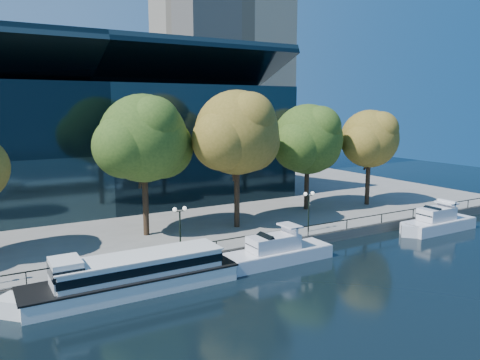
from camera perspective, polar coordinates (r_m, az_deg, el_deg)
ground at (r=38.40m, az=-0.60°, el=-11.44°), size 160.00×160.00×0.00m
promenade at (r=71.12m, az=-15.31°, el=-1.78°), size 90.00×67.08×1.00m
railing at (r=40.50m, az=-2.90°, el=-7.46°), size 88.20×0.08×0.99m
convention_building at (r=64.72m, az=-17.96°, el=4.22°), size 50.00×24.57×21.43m
office_tower at (r=99.62m, az=-2.47°, el=20.35°), size 22.50×22.50×65.90m
tour_boat at (r=35.40m, az=-13.55°, el=-11.14°), size 16.99×3.79×3.22m
cruiser_near at (r=40.83m, az=4.17°, el=-8.73°), size 10.99×2.83×3.18m
cruiser_far at (r=54.92m, az=22.82°, el=-4.72°), size 10.13×2.81×3.31m
tree_2 at (r=45.21m, az=-11.45°, el=4.77°), size 10.43×8.55×13.57m
tree_3 at (r=47.39m, az=-0.17°, el=5.58°), size 10.67×8.75×14.04m
tree_4 at (r=56.47m, az=8.42°, el=4.76°), size 10.42×8.54×12.67m
tree_5 at (r=60.92m, az=15.64°, el=4.71°), size 9.02×7.39×11.97m
lamp_1 at (r=39.91m, az=-7.34°, el=-4.74°), size 1.26×0.36×4.03m
lamp_2 at (r=46.90m, az=8.40°, el=-2.69°), size 1.26×0.36×4.03m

